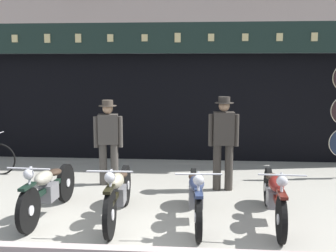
{
  "coord_description": "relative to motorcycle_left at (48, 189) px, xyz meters",
  "views": [
    {
      "loc": [
        0.92,
        -4.57,
        2.3
      ],
      "look_at": [
        0.34,
        2.83,
        1.21
      ],
      "focal_mm": 43.62,
      "sensor_mm": 36.0,
      "label": 1
    }
  ],
  "objects": [
    {
      "name": "shop_facade",
      "position": [
        1.4,
        5.68,
        1.29
      ],
      "size": [
        10.55,
        4.42,
        6.33
      ],
      "color": "black",
      "rests_on": "ground"
    },
    {
      "name": "motorcycle_left",
      "position": [
        0.0,
        0.0,
        0.0
      ],
      "size": [
        0.62,
        2.01,
        0.92
      ],
      "rotation": [
        0.0,
        0.0,
        3.09
      ],
      "color": "black",
      "rests_on": "ground"
    },
    {
      "name": "motorcycle_center_left",
      "position": [
        1.11,
        -0.1,
        0.01
      ],
      "size": [
        0.62,
        2.04,
        0.93
      ],
      "rotation": [
        0.0,
        0.0,
        3.17
      ],
      "color": "black",
      "rests_on": "ground"
    },
    {
      "name": "motorcycle_center",
      "position": [
        2.27,
        -0.08,
        -0.0
      ],
      "size": [
        0.62,
        2.01,
        0.91
      ],
      "rotation": [
        0.0,
        0.0,
        3.21
      ],
      "color": "black",
      "rests_on": "ground"
    },
    {
      "name": "motorcycle_center_right",
      "position": [
        3.43,
        -0.02,
        -0.0
      ],
      "size": [
        0.62,
        2.08,
        0.91
      ],
      "rotation": [
        0.0,
        0.0,
        3.1
      ],
      "color": "black",
      "rests_on": "ground"
    },
    {
      "name": "salesman_left",
      "position": [
        0.56,
        1.75,
        0.49
      ],
      "size": [
        0.55,
        0.34,
        1.66
      ],
      "rotation": [
        0.0,
        0.0,
        3.3
      ],
      "color": "#47423D",
      "rests_on": "ground"
    },
    {
      "name": "shopkeeper_center",
      "position": [
        2.76,
        1.55,
        0.55
      ],
      "size": [
        0.56,
        0.35,
        1.75
      ],
      "rotation": [
        0.0,
        0.0,
        3.17
      ],
      "color": "#38332D",
      "rests_on": "ground"
    },
    {
      "name": "advert_board_near",
      "position": [
        -0.7,
        4.07,
        1.19
      ],
      "size": [
        0.71,
        0.03,
        1.03
      ],
      "color": "silver"
    }
  ]
}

